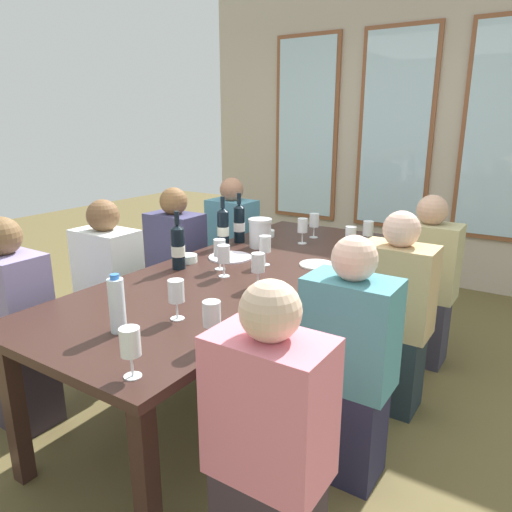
# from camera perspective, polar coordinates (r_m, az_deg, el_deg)

# --- Properties ---
(ground_plane) EXTENTS (12.00, 12.00, 0.00)m
(ground_plane) POSITION_cam_1_polar(r_m,az_deg,el_deg) (3.00, -1.32, -15.22)
(ground_plane) COLOR brown
(back_wall_with_windows) EXTENTS (4.18, 0.10, 2.90)m
(back_wall_with_windows) POSITION_cam_1_polar(r_m,az_deg,el_deg) (4.93, 16.38, 14.17)
(back_wall_with_windows) COLOR #BEAE99
(back_wall_with_windows) RESTS_ON ground
(dining_table) EXTENTS (0.98, 2.54, 0.74)m
(dining_table) POSITION_cam_1_polar(r_m,az_deg,el_deg) (2.71, -1.41, -2.93)
(dining_table) COLOR #351F1A
(dining_table) RESTS_ON ground
(white_plate_0) EXTENTS (0.20, 0.20, 0.01)m
(white_plate_0) POSITION_cam_1_polar(r_m,az_deg,el_deg) (2.79, 7.29, -1.02)
(white_plate_0) COLOR white
(white_plate_0) RESTS_ON dining_table
(white_plate_1) EXTENTS (0.26, 0.26, 0.01)m
(white_plate_1) POSITION_cam_1_polar(r_m,az_deg,el_deg) (2.92, -3.10, -0.15)
(white_plate_1) COLOR white
(white_plate_1) RESTS_ON dining_table
(metal_pitcher) EXTENTS (0.16, 0.16, 0.19)m
(metal_pitcher) POSITION_cam_1_polar(r_m,az_deg,el_deg) (3.14, 0.48, 2.78)
(metal_pitcher) COLOR silver
(metal_pitcher) RESTS_ON dining_table
(wine_bottle_0) EXTENTS (0.08, 0.08, 0.34)m
(wine_bottle_0) POSITION_cam_1_polar(r_m,az_deg,el_deg) (3.15, -3.95, 3.41)
(wine_bottle_0) COLOR black
(wine_bottle_0) RESTS_ON dining_table
(wine_bottle_1) EXTENTS (0.08, 0.08, 0.33)m
(wine_bottle_1) POSITION_cam_1_polar(r_m,az_deg,el_deg) (2.71, -9.28, 1.10)
(wine_bottle_1) COLOR black
(wine_bottle_1) RESTS_ON dining_table
(wine_bottle_2) EXTENTS (0.08, 0.08, 0.34)m
(wine_bottle_2) POSITION_cam_1_polar(r_m,az_deg,el_deg) (3.26, -2.02, 3.92)
(wine_bottle_2) COLOR black
(wine_bottle_2) RESTS_ON dining_table
(tasting_bowl_0) EXTENTS (0.11, 0.11, 0.05)m
(tasting_bowl_0) POSITION_cam_1_polar(r_m,az_deg,el_deg) (3.45, 1.29, 2.72)
(tasting_bowl_0) COLOR white
(tasting_bowl_0) RESTS_ON dining_table
(tasting_bowl_1) EXTENTS (0.11, 0.11, 0.05)m
(tasting_bowl_1) POSITION_cam_1_polar(r_m,az_deg,el_deg) (2.85, -8.12, -0.29)
(tasting_bowl_1) COLOR white
(tasting_bowl_1) RESTS_ON dining_table
(water_bottle) EXTENTS (0.06, 0.06, 0.24)m
(water_bottle) POSITION_cam_1_polar(r_m,az_deg,el_deg) (1.96, -16.24, -5.62)
(water_bottle) COLOR white
(water_bottle) RESTS_ON dining_table
(wine_glass_0) EXTENTS (0.07, 0.07, 0.17)m
(wine_glass_0) POSITION_cam_1_polar(r_m,az_deg,el_deg) (2.03, -9.49, -4.38)
(wine_glass_0) COLOR white
(wine_glass_0) RESTS_ON dining_table
(wine_glass_1) EXTENTS (0.07, 0.07, 0.17)m
(wine_glass_1) POSITION_cam_1_polar(r_m,az_deg,el_deg) (3.24, 5.59, 3.57)
(wine_glass_1) COLOR white
(wine_glass_1) RESTS_ON dining_table
(wine_glass_2) EXTENTS (0.07, 0.07, 0.17)m
(wine_glass_2) POSITION_cam_1_polar(r_m,az_deg,el_deg) (3.42, 6.95, 4.11)
(wine_glass_2) COLOR white
(wine_glass_2) RESTS_ON dining_table
(wine_glass_3) EXTENTS (0.07, 0.07, 0.17)m
(wine_glass_3) POSITION_cam_1_polar(r_m,az_deg,el_deg) (1.78, -5.29, -7.13)
(wine_glass_3) COLOR white
(wine_glass_3) RESTS_ON dining_table
(wine_glass_4) EXTENTS (0.07, 0.07, 0.17)m
(wine_glass_4) POSITION_cam_1_polar(r_m,az_deg,el_deg) (2.67, -4.36, 0.80)
(wine_glass_4) COLOR white
(wine_glass_4) RESTS_ON dining_table
(wine_glass_5) EXTENTS (0.07, 0.07, 0.17)m
(wine_glass_5) POSITION_cam_1_polar(r_m,az_deg,el_deg) (2.39, 0.23, -0.90)
(wine_glass_5) COLOR white
(wine_glass_5) RESTS_ON dining_table
(wine_glass_6) EXTENTS (0.07, 0.07, 0.17)m
(wine_glass_6) POSITION_cam_1_polar(r_m,az_deg,el_deg) (2.55, -3.87, 0.05)
(wine_glass_6) COLOR white
(wine_glass_6) RESTS_ON dining_table
(wine_glass_7) EXTENTS (0.07, 0.07, 0.17)m
(wine_glass_7) POSITION_cam_1_polar(r_m,az_deg,el_deg) (3.22, 13.22, 3.07)
(wine_glass_7) COLOR white
(wine_glass_7) RESTS_ON dining_table
(wine_glass_8) EXTENTS (0.07, 0.07, 0.17)m
(wine_glass_8) POSITION_cam_1_polar(r_m,az_deg,el_deg) (1.62, -14.75, -10.16)
(wine_glass_8) COLOR white
(wine_glass_8) RESTS_ON dining_table
(wine_glass_9) EXTENTS (0.07, 0.07, 0.17)m
(wine_glass_9) POSITION_cam_1_polar(r_m,az_deg,el_deg) (3.04, 11.22, 2.41)
(wine_glass_9) COLOR white
(wine_glass_9) RESTS_ON dining_table
(wine_glass_10) EXTENTS (0.07, 0.07, 0.17)m
(wine_glass_10) POSITION_cam_1_polar(r_m,az_deg,el_deg) (2.74, 1.09, 1.27)
(wine_glass_10) COLOR white
(wine_glass_10) RESTS_ON dining_table
(seated_person_0) EXTENTS (0.38, 0.24, 1.11)m
(seated_person_0) POSITION_cam_1_polar(r_m,az_deg,el_deg) (3.44, -9.42, -1.61)
(seated_person_0) COLOR #39333E
(seated_person_0) RESTS_ON ground
(seated_person_1) EXTENTS (0.38, 0.24, 1.11)m
(seated_person_1) POSITION_cam_1_polar(r_m,az_deg,el_deg) (2.69, 16.12, -7.11)
(seated_person_1) COLOR #212D33
(seated_person_1) RESTS_ON ground
(seated_person_2) EXTENTS (0.38, 0.24, 1.11)m
(seated_person_2) POSITION_cam_1_polar(r_m,az_deg,el_deg) (3.94, -2.83, 0.86)
(seated_person_2) COLOR #232C42
(seated_person_2) RESTS_ON ground
(seated_person_3) EXTENTS (0.38, 0.24, 1.11)m
(seated_person_3) POSITION_cam_1_polar(r_m,az_deg,el_deg) (3.27, 19.46, -3.28)
(seated_person_3) COLOR #353342
(seated_person_3) RESTS_ON ground
(seated_person_4) EXTENTS (0.38, 0.24, 1.11)m
(seated_person_4) POSITION_cam_1_polar(r_m,az_deg,el_deg) (3.05, -17.01, -4.43)
(seated_person_4) COLOR #302D2D
(seated_person_4) RESTS_ON ground
(seated_person_5) EXTENTS (0.38, 0.24, 1.11)m
(seated_person_5) POSITION_cam_1_polar(r_m,az_deg,el_deg) (2.15, 10.91, -12.91)
(seated_person_5) COLOR #262641
(seated_person_5) RESTS_ON ground
(seated_person_6) EXTENTS (0.38, 0.24, 1.11)m
(seated_person_6) POSITION_cam_1_polar(r_m,az_deg,el_deg) (2.74, -26.75, -7.89)
(seated_person_6) COLOR #382E38
(seated_person_6) RESTS_ON ground
(seated_person_7) EXTENTS (0.38, 0.24, 1.11)m
(seated_person_7) POSITION_cam_1_polar(r_m,az_deg,el_deg) (1.66, 1.57, -22.35)
(seated_person_7) COLOR #382A30
(seated_person_7) RESTS_ON ground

